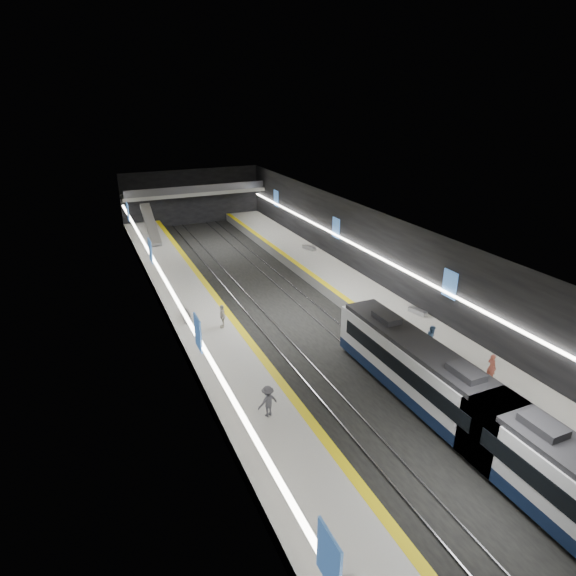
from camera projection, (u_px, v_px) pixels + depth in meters
name	position (u px, v px, depth m)	size (l,w,h in m)	color
ground	(291.00, 318.00, 41.98)	(70.00, 70.00, 0.00)	black
ceiling	(291.00, 229.00, 38.93)	(20.00, 70.00, 0.04)	beige
wall_left	(172.00, 294.00, 36.70)	(0.04, 70.00, 8.00)	black
wall_right	(390.00, 259.00, 44.21)	(0.04, 70.00, 8.00)	black
wall_back	(192.00, 197.00, 70.03)	(20.00, 0.04, 8.00)	black
platform_left	(206.00, 329.00, 38.97)	(5.00, 70.00, 1.00)	slate
tile_surface_left	(206.00, 323.00, 38.78)	(5.00, 70.00, 0.02)	#9D9D99
tactile_strip_left	(232.00, 318.00, 39.60)	(0.60, 70.00, 0.02)	yellow
platform_right	(364.00, 299.00, 44.60)	(5.00, 70.00, 1.00)	slate
tile_surface_right	(365.00, 294.00, 44.41)	(5.00, 70.00, 0.02)	#9D9D99
tactile_strip_right	(344.00, 297.00, 43.58)	(0.60, 70.00, 0.02)	yellow
rails	(291.00, 317.00, 41.96)	(6.52, 70.00, 0.12)	gray
train	(495.00, 428.00, 24.94)	(2.69, 27.47, 3.60)	#101D3A
ad_posters	(286.00, 266.00, 41.11)	(19.94, 53.50, 2.20)	#3865A9
cove_light_left	(174.00, 296.00, 36.85)	(0.25, 68.60, 0.12)	white
cove_light_right	(388.00, 262.00, 44.21)	(0.25, 68.60, 0.12)	white
mezzanine_bridge	(195.00, 192.00, 67.88)	(20.00, 3.00, 1.50)	gray
escalator	(151.00, 224.00, 60.03)	(1.20, 8.00, 0.60)	#99999E
bench_left_far	(186.00, 316.00, 39.44)	(0.57, 2.06, 0.50)	#99999E
bench_right_near	(418.00, 311.00, 40.37)	(0.47, 1.69, 0.41)	#99999E
bench_right_far	(309.00, 247.00, 56.72)	(0.52, 1.88, 0.46)	#99999E
passenger_right_a	(492.00, 367.00, 30.88)	(0.67, 0.44, 1.85)	#AF5141
passenger_right_b	(432.00, 338.00, 34.43)	(0.93, 0.73, 1.92)	#476A9B
passenger_left_a	(222.00, 316.00, 37.79)	(1.13, 0.47, 1.92)	silver
passenger_left_b	(268.00, 401.00, 27.43)	(1.25, 0.72, 1.94)	#46464E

